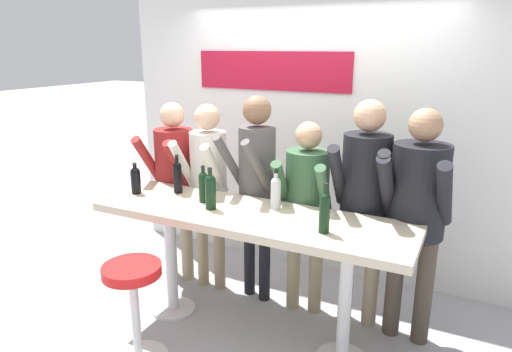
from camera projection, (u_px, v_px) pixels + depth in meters
ground_plane at (250, 333)px, 3.53m from camera, size 40.00×40.00×0.00m
back_wall at (314, 126)px, 4.31m from camera, size 3.94×0.12×2.82m
tasting_table at (250, 231)px, 3.30m from camera, size 2.34×0.68×0.99m
bar_stool at (134, 299)px, 3.09m from camera, size 0.41×0.41×0.74m
person_far_left at (174, 173)px, 4.12m from camera, size 0.41×0.52×1.67m
person_left at (208, 177)px, 3.94m from camera, size 0.39×0.51×1.68m
person_center_left at (256, 175)px, 3.75m from camera, size 0.43×0.57×1.77m
person_center at (306, 198)px, 3.59m from camera, size 0.44×0.53×1.59m
person_center_right at (364, 190)px, 3.38m from camera, size 0.43×0.55×1.78m
person_right at (417, 204)px, 3.19m from camera, size 0.49×0.58×1.75m
wine_bottle_0 at (210, 190)px, 3.31m from camera, size 0.08×0.08×0.31m
wine_bottle_1 at (135, 179)px, 3.67m from camera, size 0.08×0.08×0.25m
wine_bottle_2 at (325, 211)px, 2.88m from camera, size 0.07×0.07×0.33m
wine_bottle_3 at (203, 185)px, 3.46m from camera, size 0.07×0.07×0.29m
wine_bottle_4 at (177, 176)px, 3.68m from camera, size 0.07×0.07×0.32m
wine_bottle_5 at (276, 191)px, 3.32m from camera, size 0.07×0.07×0.29m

